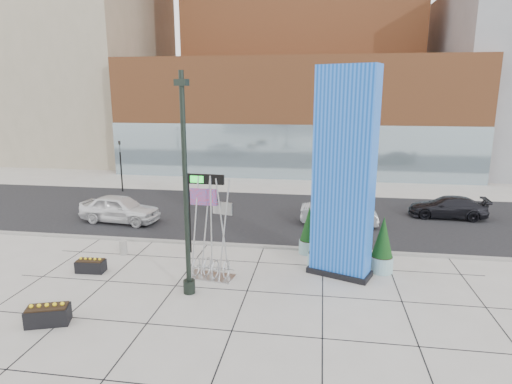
# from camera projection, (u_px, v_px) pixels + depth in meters

# --- Properties ---
(ground) EXTENTS (160.00, 160.00, 0.00)m
(ground) POSITION_uv_depth(u_px,v_px,m) (228.00, 279.00, 18.29)
(ground) COLOR #9E9991
(ground) RESTS_ON ground
(street_asphalt) EXTENTS (80.00, 12.00, 0.02)m
(street_asphalt) POSITION_uv_depth(u_px,v_px,m) (261.00, 215.00, 27.91)
(street_asphalt) COLOR black
(street_asphalt) RESTS_ON ground
(curb_edge) EXTENTS (80.00, 0.30, 0.12)m
(curb_edge) POSITION_uv_depth(u_px,v_px,m) (245.00, 245.00, 22.13)
(curb_edge) COLOR gray
(curb_edge) RESTS_ON ground
(tower_podium) EXTENTS (34.00, 10.00, 11.00)m
(tower_podium) POSITION_uv_depth(u_px,v_px,m) (295.00, 116.00, 42.89)
(tower_podium) COLOR #9A552C
(tower_podium) RESTS_ON ground
(tower_glass_front) EXTENTS (34.00, 0.60, 5.00)m
(tower_glass_front) POSITION_uv_depth(u_px,v_px,m) (291.00, 152.00, 38.95)
(tower_glass_front) COLOR #8CA5B2
(tower_glass_front) RESTS_ON ground
(building_beige_left) EXTENTS (18.00, 20.00, 34.00)m
(building_beige_left) POSITION_uv_depth(u_px,v_px,m) (74.00, 14.00, 51.03)
(building_beige_left) COLOR gray
(building_beige_left) RESTS_ON ground
(blue_pylon) EXTENTS (2.91, 2.08, 8.87)m
(blue_pylon) POSITION_uv_depth(u_px,v_px,m) (344.00, 179.00, 17.79)
(blue_pylon) COLOR #0C48BA
(blue_pylon) RESTS_ON ground
(lamp_post) EXTENTS (0.58, 0.47, 8.56)m
(lamp_post) POSITION_uv_depth(u_px,v_px,m) (186.00, 208.00, 16.23)
(lamp_post) COLOR black
(lamp_post) RESTS_ON ground
(public_art_sculpture) EXTENTS (2.08, 1.25, 4.44)m
(public_art_sculpture) POSITION_uv_depth(u_px,v_px,m) (211.00, 252.00, 18.20)
(public_art_sculpture) COLOR silver
(public_art_sculpture) RESTS_ON ground
(concrete_bollard) EXTENTS (0.37, 0.37, 0.71)m
(concrete_bollard) POSITION_uv_depth(u_px,v_px,m) (123.00, 248.00, 20.98)
(concrete_bollard) COLOR gray
(concrete_bollard) RESTS_ON ground
(overhead_street_sign) EXTENTS (1.89, 0.28, 4.00)m
(overhead_street_sign) POSITION_uv_depth(u_px,v_px,m) (202.00, 186.00, 20.48)
(overhead_street_sign) COLOR black
(overhead_street_sign) RESTS_ON ground
(round_planter_east) EXTENTS (1.02, 1.02, 2.55)m
(round_planter_east) POSITION_uv_depth(u_px,v_px,m) (382.00, 246.00, 18.78)
(round_planter_east) COLOR #88B4B7
(round_planter_east) RESTS_ON ground
(round_planter_mid) EXTENTS (0.95, 0.95, 2.37)m
(round_planter_mid) POSITION_uv_depth(u_px,v_px,m) (309.00, 231.00, 21.01)
(round_planter_mid) COLOR #88B4B7
(round_planter_mid) RESTS_ON ground
(round_planter_west) EXTENTS (1.00, 1.00, 2.50)m
(round_planter_west) POSITION_uv_depth(u_px,v_px,m) (319.00, 243.00, 19.19)
(round_planter_west) COLOR #88B4B7
(round_planter_west) RESTS_ON ground
(box_planter_north) EXTENTS (1.26, 0.68, 0.68)m
(box_planter_north) POSITION_uv_depth(u_px,v_px,m) (91.00, 265.00, 18.95)
(box_planter_north) COLOR black
(box_planter_north) RESTS_ON ground
(box_planter_south) EXTENTS (1.55, 1.11, 0.77)m
(box_planter_south) POSITION_uv_depth(u_px,v_px,m) (48.00, 314.00, 14.66)
(box_planter_south) COLOR black
(box_planter_south) RESTS_ON ground
(car_white_west) EXTENTS (5.10, 2.51, 1.67)m
(car_white_west) POSITION_uv_depth(u_px,v_px,m) (120.00, 209.00, 26.18)
(car_white_west) COLOR white
(car_white_west) RESTS_ON ground
(car_silver_mid) EXTENTS (4.56, 1.63, 1.50)m
(car_silver_mid) POSITION_uv_depth(u_px,v_px,m) (339.00, 213.00, 25.57)
(car_silver_mid) COLOR #ABAEB3
(car_silver_mid) RESTS_ON ground
(car_dark_east) EXTENTS (4.80, 2.20, 1.36)m
(car_dark_east) POSITION_uv_depth(u_px,v_px,m) (448.00, 207.00, 27.13)
(car_dark_east) COLOR black
(car_dark_east) RESTS_ON ground
(traffic_signal) EXTENTS (0.15, 0.18, 4.10)m
(traffic_signal) POSITION_uv_depth(u_px,v_px,m) (121.00, 163.00, 33.99)
(traffic_signal) COLOR black
(traffic_signal) RESTS_ON ground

